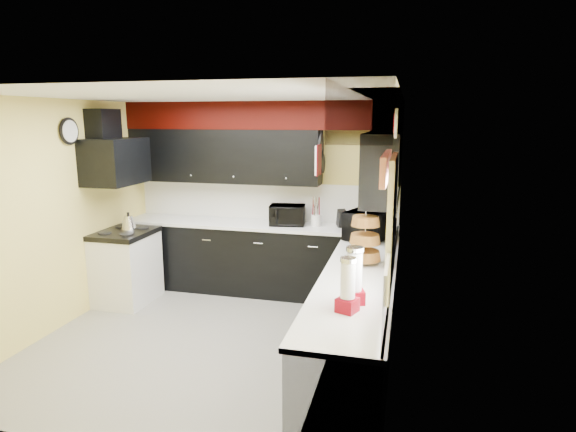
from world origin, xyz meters
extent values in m
plane|color=gray|center=(0.00, 0.00, 0.00)|extent=(3.60, 3.60, 0.00)
cube|color=#E0C666|center=(0.00, 1.80, 1.25)|extent=(3.60, 0.06, 2.50)
cube|color=#E0C666|center=(1.80, 0.00, 1.25)|extent=(0.06, 3.60, 2.50)
cube|color=#E0C666|center=(-1.80, 0.00, 1.25)|extent=(0.06, 3.60, 2.50)
cube|color=white|center=(0.00, 0.00, 2.50)|extent=(3.60, 3.60, 0.06)
cube|color=black|center=(0.00, 1.50, 0.45)|extent=(3.60, 0.60, 0.90)
cube|color=black|center=(1.50, -0.30, 0.45)|extent=(0.60, 3.00, 0.90)
cube|color=white|center=(0.00, 1.50, 0.92)|extent=(3.62, 0.64, 0.04)
cube|color=white|center=(1.50, -0.30, 0.92)|extent=(0.64, 3.02, 0.04)
cube|color=white|center=(0.00, 1.79, 1.19)|extent=(3.60, 0.02, 0.50)
cube|color=white|center=(1.79, 0.00, 1.19)|extent=(0.02, 3.60, 0.50)
cube|color=black|center=(-0.50, 1.62, 1.80)|extent=(2.60, 0.35, 0.70)
cube|color=black|center=(1.62, 0.90, 1.80)|extent=(0.35, 1.80, 0.70)
cube|color=black|center=(0.00, 1.62, 2.33)|extent=(3.60, 0.36, 0.35)
cube|color=black|center=(1.62, -0.18, 2.33)|extent=(0.36, 3.24, 0.35)
cube|color=white|center=(-1.50, 0.75, 0.43)|extent=(0.60, 0.75, 0.86)
cube|color=black|center=(-1.50, 0.75, 0.89)|extent=(0.62, 0.77, 0.06)
cube|color=black|center=(-1.55, 0.75, 1.78)|extent=(0.50, 0.78, 0.55)
cube|color=black|center=(-1.68, 0.75, 2.20)|extent=(0.24, 0.40, 0.40)
cube|color=red|center=(1.73, -0.90, 1.95)|extent=(0.04, 0.88, 0.20)
cube|color=white|center=(0.83, 1.30, 1.80)|extent=(0.03, 0.26, 0.35)
imported|color=black|center=(0.40, 1.50, 1.07)|extent=(0.49, 0.43, 0.26)
imported|color=black|center=(1.49, 1.03, 1.10)|extent=(0.59, 0.70, 0.33)
cylinder|color=white|center=(0.77, 1.53, 1.01)|extent=(0.17, 0.17, 0.14)
cube|color=black|center=(1.10, 1.53, 1.05)|extent=(0.15, 0.17, 0.22)
camera|label=1|loc=(1.88, -4.38, 2.29)|focal=30.00mm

